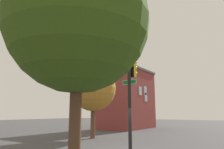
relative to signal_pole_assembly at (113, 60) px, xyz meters
name	(u,v)px	position (x,y,z in m)	size (l,w,h in m)	color
signal_pole_assembly	(113,60)	(0.00, 0.00, 0.00)	(4.95, 1.23, 7.13)	black
utility_pole	(78,85)	(-1.57, -3.94, -0.86)	(1.36, 1.36, 8.01)	brown
tree_mid	(93,89)	(-6.17, -6.29, -0.53)	(4.21, 4.21, 6.61)	brown
tree_far	(78,23)	(4.89, 2.03, -0.23)	(4.05, 4.05, 6.82)	#503523
brick_building	(127,98)	(-18.20, -9.48, -0.67)	(9.17, 5.44, 8.66)	brown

